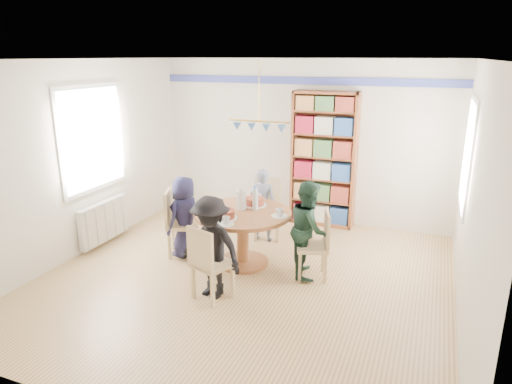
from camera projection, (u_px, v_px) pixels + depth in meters
The scene contains 14 objects.
ground at pixel (244, 279), 5.82m from camera, with size 5.00×5.00×0.00m, color tan.
room_shell at pixel (251, 139), 6.21m from camera, with size 5.00×5.00×5.00m.
radiator at pixel (104, 221), 6.85m from camera, with size 0.12×1.00×0.60m.
dining_table at pixel (243, 225), 6.11m from camera, with size 1.30×1.30×0.75m.
chair_left at pixel (177, 220), 6.42m from camera, with size 0.55×0.55×0.95m.
chair_right at pixel (318, 242), 5.75m from camera, with size 0.50×0.50×0.88m.
chair_far at pixel (268, 205), 7.07m from camera, with size 0.51×0.51×0.93m.
chair_near at pixel (207, 261), 5.19m from camera, with size 0.51×0.51×0.91m.
person_left at pixel (185, 217), 6.38m from camera, with size 0.56×0.37×1.15m, color #181836.
person_right at pixel (309, 229), 5.79m from camera, with size 0.61×0.48×1.26m, color #193224.
person_far at pixel (263, 205), 6.91m from camera, with size 0.41×0.27×1.13m, color gray.
person_near at pixel (211, 247), 5.26m from camera, with size 0.79×0.46×1.23m, color black.
bookshelf at pixel (324, 161), 7.45m from camera, with size 1.05×0.32×2.21m.
tableware at pixel (241, 206), 6.07m from camera, with size 1.25×1.25×0.33m.
Camera 1 is at (2.08, -4.83, 2.74)m, focal length 32.00 mm.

